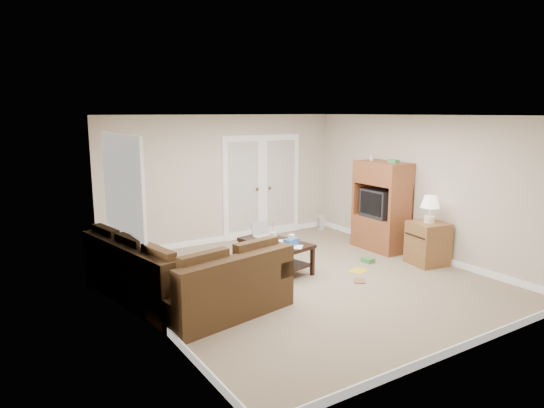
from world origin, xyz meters
TOP-DOWN VIEW (x-y plane):
  - floor at (0.00, 0.00)m, footprint 5.50×5.50m
  - ceiling at (0.00, 0.00)m, footprint 5.00×5.50m
  - wall_left at (-2.50, 0.00)m, footprint 0.02×5.50m
  - wall_right at (2.50, 0.00)m, footprint 0.02×5.50m
  - wall_back at (0.00, 2.75)m, footprint 5.00×0.02m
  - wall_front at (0.00, -2.75)m, footprint 5.00×0.02m
  - baseboards at (0.00, 0.00)m, footprint 5.00×5.50m
  - french_doors at (0.85, 2.71)m, footprint 1.80×0.05m
  - window_left at (-2.46, 1.00)m, footprint 0.05×1.92m
  - sectional_sofa at (-2.02, 0.14)m, footprint 2.23×2.77m
  - coffee_table at (-0.17, 0.64)m, footprint 0.85×1.32m
  - tv_armoire at (2.20, 0.65)m, footprint 0.58×1.04m
  - side_cabinet at (2.20, -0.46)m, footprint 0.64×0.64m
  - space_heater at (2.20, 2.45)m, footprint 0.13×0.11m
  - floor_magazine at (0.96, -0.11)m, footprint 0.39×0.35m
  - floor_greenbox at (1.42, 0.14)m, footprint 0.16×0.21m
  - floor_book at (0.57, -0.45)m, footprint 0.27×0.28m

SIDE VIEW (x-z plane):
  - floor at x=0.00m, z-range 0.00..0.00m
  - floor_magazine at x=0.96m, z-range 0.00..0.01m
  - floor_book at x=0.57m, z-range 0.00..0.02m
  - floor_greenbox at x=1.42m, z-range 0.00..0.08m
  - baseboards at x=0.00m, z-range 0.00..0.10m
  - space_heater at x=2.20m, z-range 0.00..0.32m
  - coffee_table at x=-0.17m, z-range -0.14..0.69m
  - sectional_sofa at x=-2.02m, z-range -0.09..0.73m
  - side_cabinet at x=2.20m, z-range -0.17..1.01m
  - tv_armoire at x=2.20m, z-range -0.05..1.72m
  - french_doors at x=0.85m, z-range -0.03..2.10m
  - wall_left at x=-2.50m, z-range 0.00..2.50m
  - wall_right at x=2.50m, z-range 0.00..2.50m
  - wall_back at x=0.00m, z-range 0.00..2.50m
  - wall_front at x=0.00m, z-range 0.00..2.50m
  - window_left at x=-2.46m, z-range 0.84..2.26m
  - ceiling at x=0.00m, z-range 2.49..2.51m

